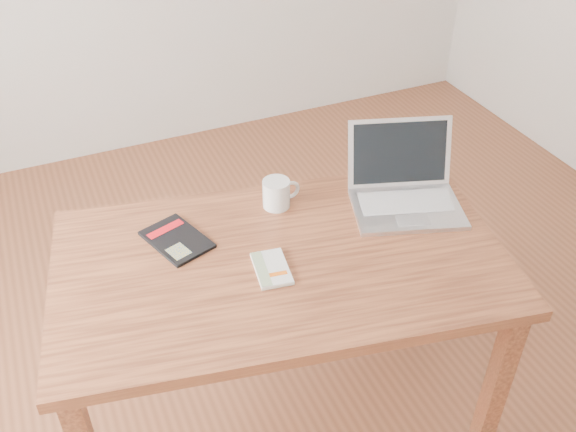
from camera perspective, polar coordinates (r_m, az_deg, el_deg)
name	(u,v)px	position (r m, az deg, el deg)	size (l,w,h in m)	color
room	(305,46)	(1.75, 1.50, 14.87)	(4.04, 4.04, 2.70)	brown
desk	(281,279)	(2.00, -0.63, -5.64)	(1.48, 1.01, 0.75)	brown
white_guidebook	(272,269)	(1.89, -1.48, -4.70)	(0.12, 0.17, 0.01)	silver
black_guidebook	(177,240)	(2.02, -9.87, -2.07)	(0.21, 0.25, 0.01)	black
laptop	(404,188)	(2.17, 10.31, 2.45)	(0.44, 0.42, 0.24)	silver
coffee_mug	(277,193)	(2.12, -0.96, 2.06)	(0.13, 0.09, 0.10)	white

